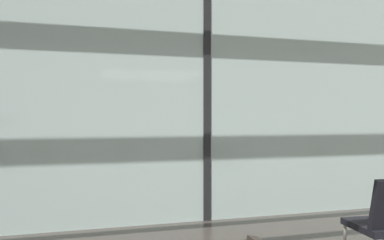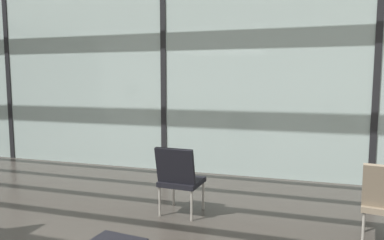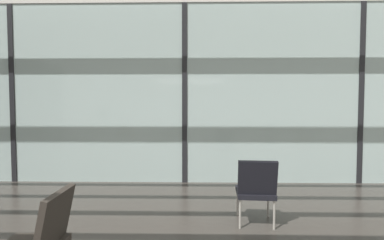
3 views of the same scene
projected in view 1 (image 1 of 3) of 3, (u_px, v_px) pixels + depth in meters
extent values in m
cube|color=#A3B7B2|center=(206.00, 87.00, 5.01)|extent=(14.00, 0.08, 3.59)
cube|color=black|center=(206.00, 87.00, 5.01)|extent=(0.10, 0.12, 3.59)
ellipsoid|color=silver|center=(120.00, 102.00, 10.85)|extent=(11.47, 3.69, 3.69)
sphere|color=black|center=(27.00, 86.00, 8.62)|extent=(0.28, 0.28, 0.28)
sphere|color=black|center=(68.00, 87.00, 8.85)|extent=(0.28, 0.28, 0.28)
sphere|color=black|center=(107.00, 88.00, 9.09)|extent=(0.28, 0.28, 0.28)
cube|color=black|center=(380.00, 226.00, 3.35)|extent=(0.51, 0.51, 0.06)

